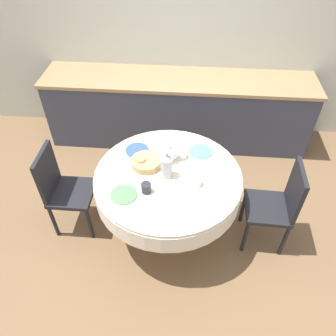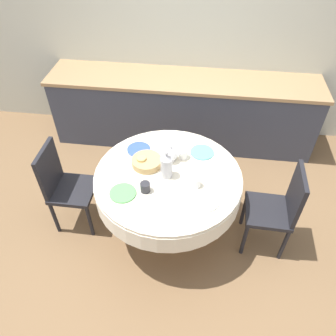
% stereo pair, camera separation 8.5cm
% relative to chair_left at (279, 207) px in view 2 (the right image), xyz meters
% --- Properties ---
extents(ground_plane, '(12.00, 12.00, 0.00)m').
position_rel_chair_left_xyz_m(ground_plane, '(-0.99, 0.03, -0.51)').
color(ground_plane, brown).
extents(wall_back, '(7.00, 0.05, 2.60)m').
position_rel_chair_left_xyz_m(wall_back, '(-0.99, 1.85, 0.79)').
color(wall_back, beige).
rests_on(wall_back, ground_plane).
extents(kitchen_counter, '(3.24, 0.64, 0.88)m').
position_rel_chair_left_xyz_m(kitchen_counter, '(-0.99, 1.52, -0.07)').
color(kitchen_counter, '#383D4C').
rests_on(kitchen_counter, ground_plane).
extents(dining_table, '(1.29, 1.29, 0.76)m').
position_rel_chair_left_xyz_m(dining_table, '(-0.99, 0.03, 0.12)').
color(dining_table, tan).
rests_on(dining_table, ground_plane).
extents(chair_left, '(0.41, 0.41, 0.92)m').
position_rel_chair_left_xyz_m(chair_left, '(0.00, 0.00, 0.00)').
color(chair_left, black).
rests_on(chair_left, ground_plane).
extents(chair_right, '(0.40, 0.40, 0.92)m').
position_rel_chair_left_xyz_m(chair_right, '(-1.98, 0.03, 0.00)').
color(chair_right, black).
rests_on(chair_right, ground_plane).
extents(plate_near_left, '(0.22, 0.22, 0.01)m').
position_rel_chair_left_xyz_m(plate_near_left, '(-1.33, -0.23, 0.25)').
color(plate_near_left, '#5BA85B').
rests_on(plate_near_left, dining_table).
extents(cup_near_left, '(0.08, 0.08, 0.09)m').
position_rel_chair_left_xyz_m(cup_near_left, '(-1.15, -0.18, 0.29)').
color(cup_near_left, '#28282D').
rests_on(cup_near_left, dining_table).
extents(plate_near_right, '(0.22, 0.22, 0.01)m').
position_rel_chair_left_xyz_m(plate_near_right, '(-0.65, -0.24, 0.25)').
color(plate_near_right, white).
rests_on(plate_near_right, dining_table).
extents(cup_near_right, '(0.08, 0.08, 0.09)m').
position_rel_chair_left_xyz_m(cup_near_right, '(-0.74, -0.07, 0.29)').
color(cup_near_right, white).
rests_on(cup_near_right, dining_table).
extents(plate_far_left, '(0.22, 0.22, 0.01)m').
position_rel_chair_left_xyz_m(plate_far_left, '(-1.30, 0.33, 0.25)').
color(plate_far_left, '#3856AD').
rests_on(plate_far_left, dining_table).
extents(cup_far_left, '(0.08, 0.08, 0.09)m').
position_rel_chair_left_xyz_m(cup_far_left, '(-1.24, 0.13, 0.29)').
color(cup_far_left, '#DBB766').
rests_on(cup_far_left, dining_table).
extents(plate_far_right, '(0.22, 0.22, 0.01)m').
position_rel_chair_left_xyz_m(plate_far_right, '(-0.71, 0.36, 0.25)').
color(plate_far_right, '#60BCB7').
rests_on(plate_far_right, dining_table).
extents(cup_far_right, '(0.08, 0.08, 0.09)m').
position_rel_chair_left_xyz_m(cup_far_right, '(-0.88, 0.27, 0.29)').
color(cup_far_right, white).
rests_on(cup_far_right, dining_table).
extents(coffee_carafe, '(0.10, 0.10, 0.27)m').
position_rel_chair_left_xyz_m(coffee_carafe, '(-1.00, 0.02, 0.36)').
color(coffee_carafe, '#B2B2B7').
rests_on(coffee_carafe, dining_table).
extents(teapot, '(0.18, 0.13, 0.18)m').
position_rel_chair_left_xyz_m(teapot, '(-0.99, 0.22, 0.32)').
color(teapot, white).
rests_on(teapot, dining_table).
extents(bread_basket, '(0.27, 0.27, 0.06)m').
position_rel_chair_left_xyz_m(bread_basket, '(-1.19, 0.14, 0.28)').
color(bread_basket, tan).
rests_on(bread_basket, dining_table).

